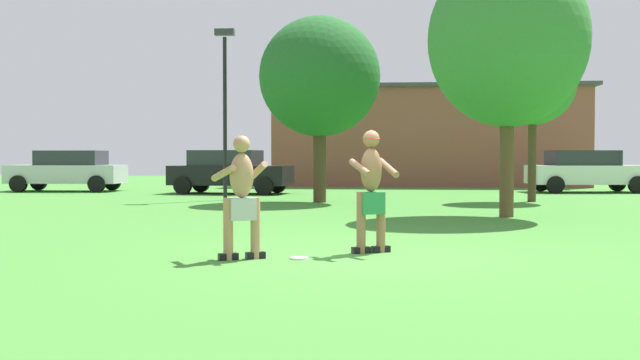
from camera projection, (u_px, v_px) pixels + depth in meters
name	position (u px, v px, depth m)	size (l,w,h in m)	color
ground_plane	(377.00, 256.00, 10.28)	(80.00, 80.00, 0.00)	#428433
player_with_cap	(371.00, 185.00, 10.55)	(0.73, 0.77, 1.75)	black
player_in_gray	(242.00, 195.00, 9.89)	(0.82, 0.68, 1.65)	black
frisbee	(299.00, 258.00, 9.94)	(0.24, 0.24, 0.03)	white
car_silver_near_post	(68.00, 170.00, 28.96)	(4.37, 2.16, 1.58)	silver
car_white_mid_lot	(586.00, 171.00, 28.08)	(4.46, 2.38, 1.58)	white
car_black_far_end	(230.00, 171.00, 27.13)	(4.48, 2.43, 1.58)	black
lamp_post	(225.00, 94.00, 23.02)	(0.60, 0.24, 5.28)	black
outbuilding_behind_lot	(426.00, 137.00, 35.77)	(14.45, 7.22, 4.55)	brown
tree_left_field	(320.00, 77.00, 21.95)	(3.57, 3.57, 5.48)	#4C3823
tree_behind_players	(533.00, 82.00, 22.26)	(2.57, 2.57, 4.91)	#4C3823
tree_near_building	(508.00, 40.00, 16.66)	(3.56, 3.56, 5.95)	brown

